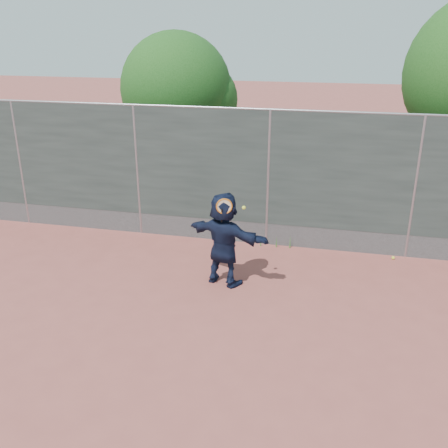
# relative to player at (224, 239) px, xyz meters

# --- Properties ---
(ground) EXTENTS (80.00, 80.00, 0.00)m
(ground) POSITION_rel_player_xyz_m (0.52, -1.50, -0.90)
(ground) COLOR #9E4C42
(ground) RESTS_ON ground
(player) EXTENTS (1.76, 1.06, 1.81)m
(player) POSITION_rel_player_xyz_m (0.00, 0.00, 0.00)
(player) COLOR #121A34
(player) RESTS_ON ground
(ball_ground) EXTENTS (0.07, 0.07, 0.07)m
(ball_ground) POSITION_rel_player_xyz_m (3.25, 1.80, -0.87)
(ball_ground) COLOR yellow
(ball_ground) RESTS_ON ground
(fence) EXTENTS (20.00, 0.06, 3.03)m
(fence) POSITION_rel_player_xyz_m (0.52, 2.00, 0.68)
(fence) COLOR #38423D
(fence) RESTS_ON ground
(swing_action) EXTENTS (0.52, 0.15, 0.51)m
(swing_action) POSITION_rel_player_xyz_m (0.08, -0.19, 0.70)
(swing_action) COLOR orange
(swing_action) RESTS_ON ground
(tree_left) EXTENTS (3.15, 3.00, 4.53)m
(tree_left) POSITION_rel_player_xyz_m (-2.33, 5.05, 2.04)
(tree_left) COLOR #382314
(tree_left) RESTS_ON ground
(weed_clump) EXTENTS (0.68, 0.07, 0.30)m
(weed_clump) POSITION_rel_player_xyz_m (0.81, 1.89, -0.77)
(weed_clump) COLOR #387226
(weed_clump) RESTS_ON ground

